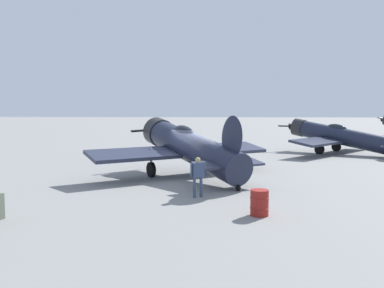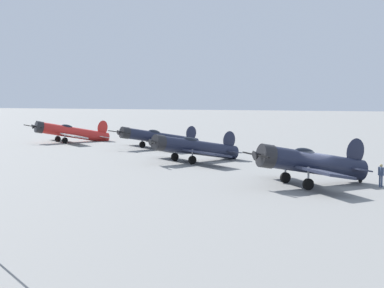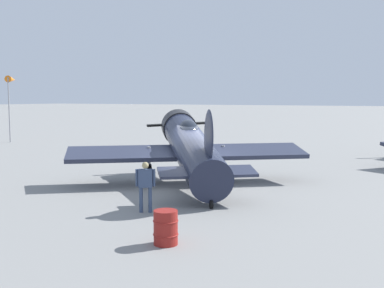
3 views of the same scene
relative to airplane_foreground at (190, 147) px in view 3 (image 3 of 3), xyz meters
The scene contains 5 objects.
ground_plane 1.72m from the airplane_foreground, 52.31° to the right, with size 400.00×400.00×0.00m, color gray.
airplane_foreground is the anchor object (origin of this frame).
ground_crew_mechanic 5.05m from the airplane_foreground, 78.38° to the right, with size 0.58×0.41×1.65m.
fuel_drum 8.27m from the airplane_foreground, 66.00° to the right, with size 0.65×0.65×0.88m.
windsock_mast 25.56m from the airplane_foreground, 154.81° to the left, with size 1.77×2.20×5.50m.
Camera 3 is at (9.11, -17.07, 3.71)m, focal length 44.26 mm.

